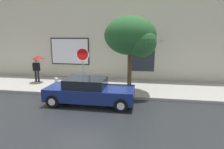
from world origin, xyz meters
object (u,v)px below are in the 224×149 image
at_px(parked_car, 89,91).
at_px(fire_hydrant, 57,84).
at_px(street_tree, 132,37).
at_px(stop_sign, 83,61).
at_px(pedestrian_with_umbrella, 38,61).

xyz_separation_m(parked_car, fire_hydrant, (-2.58, 1.64, -0.13)).
distance_m(street_tree, stop_sign, 3.17).
relative_size(fire_hydrant, stop_sign, 0.30).
height_order(parked_car, stop_sign, stop_sign).
bearing_deg(street_tree, fire_hydrant, -174.40).
bearing_deg(pedestrian_with_umbrella, stop_sign, -25.70).
bearing_deg(parked_car, fire_hydrant, 147.49).
bearing_deg(parked_car, street_tree, 46.09).
bearing_deg(pedestrian_with_umbrella, street_tree, -10.66).
bearing_deg(fire_hydrant, stop_sign, -6.01).
bearing_deg(fire_hydrant, parked_car, -32.51).
bearing_deg(pedestrian_with_umbrella, fire_hydrant, -38.41).
bearing_deg(parked_car, stop_sign, 118.09).
xyz_separation_m(fire_hydrant, street_tree, (4.59, 0.45, 2.84)).
relative_size(parked_car, pedestrian_with_umbrella, 2.36).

